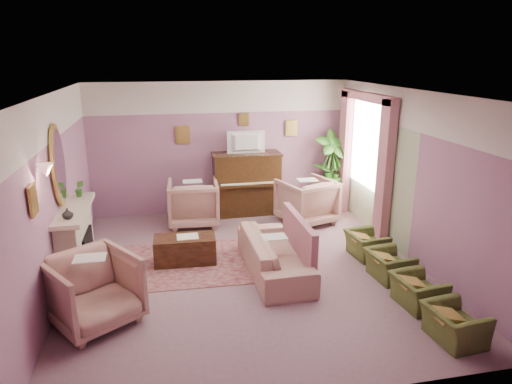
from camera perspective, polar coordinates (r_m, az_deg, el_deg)
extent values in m
cube|color=slate|center=(7.48, -1.17, -9.55)|extent=(5.50, 6.00, 0.01)
cube|color=white|center=(6.73, -1.31, 12.35)|extent=(5.50, 6.00, 0.01)
cube|color=slate|center=(9.86, -4.42, 5.52)|extent=(5.50, 0.02, 2.80)
cube|color=slate|center=(4.25, 6.24, -10.17)|extent=(5.50, 0.02, 2.80)
cube|color=slate|center=(7.04, -23.82, -0.51)|extent=(0.02, 6.00, 2.80)
cube|color=slate|center=(7.93, 18.72, 1.87)|extent=(0.02, 6.00, 2.80)
cube|color=beige|center=(9.70, -4.56, 11.74)|extent=(5.50, 0.01, 0.65)
cube|color=#9DAA86|center=(9.11, 14.41, 1.98)|extent=(0.01, 3.00, 2.15)
cube|color=beige|center=(7.47, -21.55, -6.23)|extent=(0.30, 1.40, 1.10)
cube|color=black|center=(7.51, -20.67, -7.25)|extent=(0.18, 0.72, 0.68)
cube|color=#FF4426|center=(7.57, -20.23, -8.49)|extent=(0.06, 0.54, 0.10)
cube|color=beige|center=(7.27, -21.80, -2.07)|extent=(0.40, 1.55, 0.07)
cube|color=beige|center=(7.65, -19.62, -9.88)|extent=(0.55, 1.50, 0.02)
ellipsoid|color=#B69A40|center=(7.12, -23.49, 3.06)|extent=(0.04, 0.72, 1.20)
ellipsoid|color=silver|center=(7.12, -23.29, 3.07)|extent=(0.01, 0.60, 1.06)
cone|color=#D99385|center=(6.07, -24.82, 2.45)|extent=(0.20, 0.20, 0.16)
cube|color=#321F0E|center=(9.80, -1.18, 0.98)|extent=(1.40, 0.60, 1.30)
cube|color=#321F0E|center=(9.45, -0.80, 0.83)|extent=(1.30, 0.12, 0.06)
cube|color=beige|center=(9.44, -0.80, 1.06)|extent=(1.20, 0.08, 0.02)
cube|color=#321F0E|center=(9.64, -1.20, 4.76)|extent=(1.45, 0.65, 0.04)
imported|color=black|center=(9.54, -1.16, 6.40)|extent=(0.80, 0.12, 0.48)
cube|color=#B69A40|center=(9.70, -9.16, 7.08)|extent=(0.30, 0.03, 0.38)
cube|color=#B69A40|center=(10.06, 4.43, 7.94)|extent=(0.26, 0.03, 0.34)
cube|color=#B69A40|center=(9.80, -1.53, 9.04)|extent=(0.22, 0.03, 0.26)
cube|color=#B69A40|center=(5.83, -26.09, -0.92)|extent=(0.03, 0.28, 0.36)
cube|color=silver|center=(9.18, 13.83, 6.14)|extent=(0.03, 1.40, 1.80)
cube|color=#A15F6B|center=(8.42, 15.78, 2.27)|extent=(0.16, 0.34, 2.60)
cube|color=#A15F6B|center=(10.05, 11.04, 4.88)|extent=(0.16, 0.34, 2.60)
cube|color=#A15F6B|center=(9.03, 13.74, 11.50)|extent=(0.16, 2.20, 0.16)
imported|color=#337521|center=(7.74, -21.20, 0.42)|extent=(0.16, 0.16, 0.28)
imported|color=beige|center=(6.77, -22.49, -2.52)|extent=(0.16, 0.16, 0.16)
cube|color=#874E50|center=(7.75, -7.56, -8.70)|extent=(2.55, 1.88, 0.01)
cube|color=#361D0F|center=(7.70, -8.85, -7.13)|extent=(1.02, 0.54, 0.45)
cube|color=white|center=(7.61, -8.55, -5.52)|extent=(0.35, 0.28, 0.01)
imported|color=tan|center=(7.23, 2.29, -6.90)|extent=(0.69, 2.07, 0.84)
cube|color=#A15F6B|center=(7.26, 5.38, -5.30)|extent=(0.10, 1.57, 0.57)
imported|color=tan|center=(9.25, -7.85, -1.04)|extent=(0.98, 0.98, 1.02)
imported|color=tan|center=(9.32, 6.35, -0.85)|extent=(0.98, 0.98, 1.02)
imported|color=tan|center=(6.22, -19.69, -11.12)|extent=(0.98, 0.98, 1.02)
imported|color=#4A5825|center=(6.14, 23.59, -14.38)|extent=(0.47, 0.67, 0.58)
imported|color=#4A5825|center=(6.72, 19.60, -11.08)|extent=(0.47, 0.67, 0.58)
imported|color=#4A5825|center=(7.35, 16.34, -8.28)|extent=(0.47, 0.67, 0.58)
imported|color=#4A5825|center=(8.02, 13.64, -5.92)|extent=(0.47, 0.67, 0.58)
cylinder|color=silver|center=(10.31, 9.01, -0.16)|extent=(0.52, 0.52, 0.70)
imported|color=#337521|center=(10.17, 9.14, 2.64)|extent=(0.30, 0.30, 0.34)
imported|color=#337521|center=(10.13, 9.97, 2.37)|extent=(0.16, 0.16, 0.28)
cylinder|color=#A95532|center=(10.32, 9.21, -1.20)|extent=(0.34, 0.34, 0.34)
imported|color=#337521|center=(10.08, 9.44, 3.61)|extent=(0.76, 0.76, 1.44)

